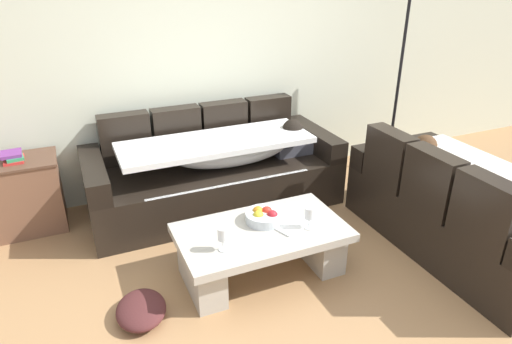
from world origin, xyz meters
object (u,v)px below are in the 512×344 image
coffee_table (262,246)px  open_magazine (291,224)px  couch_along_wall (217,172)px  side_cabinet (17,196)px  wine_glass_near_left (223,235)px  couch_near_window (460,209)px  wine_glass_near_right (309,214)px  fruit_bowl (264,216)px  crumpled_garment (141,310)px  floor_lamp (399,69)px  book_stack_on_cabinet (13,157)px

coffee_table → open_magazine: (0.22, -0.03, 0.15)m
couch_along_wall → side_cabinet: size_ratio=3.15×
wine_glass_near_left → side_cabinet: side_cabinet is taller
coffee_table → open_magazine: size_ratio=4.29×
couch_near_window → wine_glass_near_right: size_ratio=10.84×
fruit_bowl → crumpled_garment: fruit_bowl is taller
open_magazine → floor_lamp: 2.29m
fruit_bowl → floor_lamp: floor_lamp is taller
open_magazine → floor_lamp: size_ratio=0.14×
wine_glass_near_right → side_cabinet: 2.46m
couch_near_window → coffee_table: size_ratio=1.50×
crumpled_garment → wine_glass_near_right: bearing=-0.5°
couch_along_wall → side_cabinet: couch_along_wall is taller
couch_along_wall → coffee_table: bearing=-93.1°
couch_near_window → crumpled_garment: (-2.48, 0.18, -0.27)m
wine_glass_near_left → open_magazine: size_ratio=0.59×
floor_lamp → crumpled_garment: bearing=-157.0°
couch_near_window → floor_lamp: (0.47, 1.44, 0.78)m
wine_glass_near_right → crumpled_garment: bearing=179.5°
floor_lamp → couch_near_window: bearing=-108.0°
couch_along_wall → wine_glass_near_left: couch_along_wall is taller
wine_glass_near_left → open_magazine: (0.56, 0.11, -0.11)m
couch_near_window → coffee_table: bearing=79.3°
side_cabinet → wine_glass_near_left: bearing=-49.2°
wine_glass_near_left → floor_lamp: size_ratio=0.09×
side_cabinet → crumpled_garment: bearing=-63.8°
coffee_table → crumpled_garment: bearing=-172.9°
book_stack_on_cabinet → open_magazine: bearing=-37.6°
wine_glass_near_left → couch_near_window: bearing=-4.9°
floor_lamp → crumpled_garment: floor_lamp is taller
couch_along_wall → coffee_table: (-0.06, -1.14, -0.09)m
open_magazine → side_cabinet: (-1.86, 1.40, -0.06)m
couch_near_window → side_cabinet: bearing=62.6°
couch_near_window → coffee_table: (-1.58, 0.30, -0.10)m
couch_near_window → crumpled_garment: couch_near_window is taller
wine_glass_near_right → floor_lamp: 2.24m
fruit_bowl → book_stack_on_cabinet: size_ratio=1.36×
couch_near_window → book_stack_on_cabinet: (-3.17, 1.67, 0.34)m
wine_glass_near_right → side_cabinet: size_ratio=0.23×
wine_glass_near_right → fruit_bowl: bearing=138.9°
floor_lamp → book_stack_on_cabinet: bearing=176.4°
crumpled_garment → open_magazine: bearing=4.3°
coffee_table → book_stack_on_cabinet: book_stack_on_cabinet is taller
book_stack_on_cabinet → fruit_bowl: bearing=-37.7°
side_cabinet → open_magazine: bearing=-37.0°
side_cabinet → floor_lamp: (3.68, -0.23, 0.80)m
coffee_table → side_cabinet: size_ratio=1.67×
open_magazine → crumpled_garment: size_ratio=0.70×
open_magazine → book_stack_on_cabinet: book_stack_on_cabinet is taller
open_magazine → side_cabinet: side_cabinet is taller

